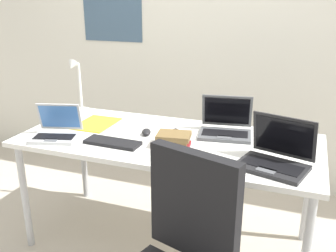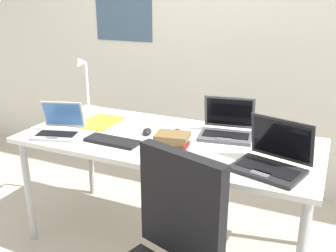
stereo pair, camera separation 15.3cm
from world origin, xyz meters
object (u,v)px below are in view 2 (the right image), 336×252
at_px(desk_lamp, 84,85).
at_px(external_keyboard, 112,141).
at_px(laptop_near_lamp, 59,129).
at_px(computer_mouse, 147,131).
at_px(laptop_by_keyboard, 272,160).
at_px(paper_folder_by_keyboard, 100,122).
at_px(cell_phone, 172,133).
at_px(laptop_back_left, 227,129).
at_px(pill_bottle, 292,144).
at_px(book_stack, 172,140).

distance_m(desk_lamp, external_keyboard, 0.73).
xyz_separation_m(desk_lamp, laptop_near_lamp, (0.16, -0.50, -0.16)).
bearing_deg(computer_mouse, laptop_near_lamp, -174.73).
xyz_separation_m(laptop_near_lamp, external_keyboard, (0.37, 0.03, -0.03)).
bearing_deg(laptop_by_keyboard, external_keyboard, -178.68).
bearing_deg(paper_folder_by_keyboard, cell_phone, 0.84).
distance_m(external_keyboard, cell_phone, 0.39).
bearing_deg(laptop_back_left, laptop_by_keyboard, -47.69).
bearing_deg(external_keyboard, desk_lamp, 139.80).
bearing_deg(laptop_back_left, desk_lamp, 175.67).
relative_size(pill_bottle, book_stack, 0.38).
height_order(book_stack, paper_folder_by_keyboard, book_stack).
bearing_deg(laptop_near_lamp, cell_phone, 26.71).
xyz_separation_m(laptop_by_keyboard, book_stack, (-0.57, 0.07, -0.01)).
relative_size(external_keyboard, cell_phone, 2.43).
relative_size(laptop_near_lamp, cell_phone, 2.39).
bearing_deg(laptop_by_keyboard, paper_folder_by_keyboard, 167.70).
bearing_deg(desk_lamp, book_stack, -23.50).
distance_m(laptop_near_lamp, computer_mouse, 0.55).
xyz_separation_m(laptop_by_keyboard, paper_folder_by_keyboard, (-1.19, 0.26, -0.04)).
bearing_deg(desk_lamp, laptop_back_left, -4.33).
bearing_deg(book_stack, pill_bottle, 18.86).
bearing_deg(laptop_back_left, computer_mouse, -159.14).
height_order(desk_lamp, laptop_near_lamp, desk_lamp).
height_order(computer_mouse, cell_phone, computer_mouse).
bearing_deg(cell_phone, pill_bottle, 31.22).
bearing_deg(paper_folder_by_keyboard, computer_mouse, -9.55).
xyz_separation_m(cell_phone, pill_bottle, (0.72, 0.02, 0.04)).
distance_m(laptop_back_left, external_keyboard, 0.70).
relative_size(external_keyboard, book_stack, 1.57).
xyz_separation_m(external_keyboard, computer_mouse, (0.12, 0.21, 0.01)).
height_order(external_keyboard, paper_folder_by_keyboard, external_keyboard).
relative_size(laptop_near_lamp, paper_folder_by_keyboard, 1.05).
height_order(desk_lamp, book_stack, desk_lamp).
distance_m(laptop_back_left, book_stack, 0.38).
bearing_deg(desk_lamp, cell_phone, -13.25).
bearing_deg(laptop_by_keyboard, computer_mouse, 166.35).
relative_size(laptop_by_keyboard, laptop_near_lamp, 1.22).
relative_size(desk_lamp, laptop_near_lamp, 1.23).
bearing_deg(desk_lamp, paper_folder_by_keyboard, -37.08).
xyz_separation_m(pill_bottle, paper_folder_by_keyboard, (-1.25, -0.03, -0.04)).
distance_m(book_stack, paper_folder_by_keyboard, 0.64).
bearing_deg(external_keyboard, computer_mouse, 62.09).
distance_m(laptop_near_lamp, cell_phone, 0.70).
relative_size(book_stack, paper_folder_by_keyboard, 0.68).
bearing_deg(pill_bottle, external_keyboard, -162.34).
relative_size(laptop_near_lamp, external_keyboard, 0.98).
bearing_deg(laptop_near_lamp, pill_bottle, 14.08).
relative_size(desk_lamp, paper_folder_by_keyboard, 1.29).
relative_size(laptop_back_left, cell_phone, 2.59).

